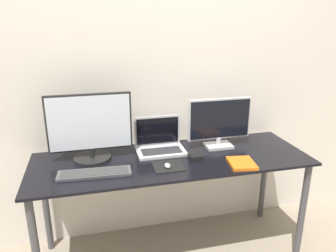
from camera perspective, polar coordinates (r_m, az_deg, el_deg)
wall_back at (r=2.46m, az=-1.57°, el=8.19°), size 7.00×0.05×2.50m
desk at (r=2.29m, az=0.67°, el=-7.87°), size 1.88×0.64×0.77m
monitor_left at (r=2.21m, az=-13.41°, el=-0.46°), size 0.55×0.25×0.45m
monitor_right at (r=2.40m, az=8.95°, el=0.66°), size 0.47×0.14×0.37m
laptop at (r=2.36m, az=-1.49°, el=-2.90°), size 0.34×0.23×0.24m
keyboard at (r=2.07m, az=-12.67°, el=-8.00°), size 0.45×0.15×0.02m
mousepad at (r=2.12m, az=0.08°, el=-7.04°), size 0.19×0.17×0.00m
mouse at (r=2.09m, az=-0.09°, el=-6.92°), size 0.04×0.06×0.03m
book at (r=2.20m, az=12.71°, el=-6.35°), size 0.19×0.22×0.02m
power_brick at (r=2.23m, az=4.78°, el=-5.34°), size 0.08×0.09×0.04m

